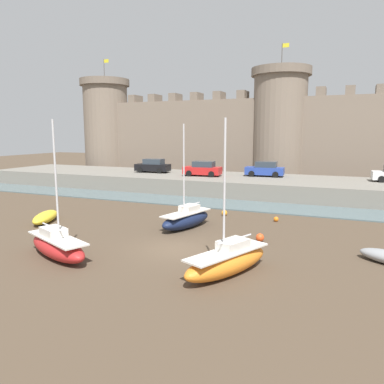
{
  "coord_description": "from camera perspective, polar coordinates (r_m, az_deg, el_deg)",
  "views": [
    {
      "loc": [
        8.46,
        -18.12,
        6.39
      ],
      "look_at": [
        -0.96,
        4.5,
        2.5
      ],
      "focal_mm": 35.0,
      "sensor_mm": 36.0,
      "label": 1
    }
  ],
  "objects": [
    {
      "name": "ground_plane",
      "position": [
        20.99,
        -2.34,
        -8.71
      ],
      "size": [
        160.0,
        160.0,
        0.0
      ],
      "primitive_type": "plane",
      "color": "#4C3D2D"
    },
    {
      "name": "water_channel",
      "position": [
        33.33,
        7.48,
        -2.02
      ],
      "size": [
        80.0,
        4.5,
        0.1
      ],
      "primitive_type": "cube",
      "color": "slate",
      "rests_on": "ground"
    },
    {
      "name": "quay_road",
      "position": [
        40.16,
        10.22,
        0.94
      ],
      "size": [
        65.92,
        10.0,
        1.69
      ],
      "primitive_type": "cube",
      "color": "slate",
      "rests_on": "ground"
    },
    {
      "name": "castle",
      "position": [
        50.63,
        13.14,
        8.96
      ],
      "size": [
        61.47,
        7.56,
        17.52
      ],
      "color": "#7A6B5B",
      "rests_on": "ground"
    },
    {
      "name": "rowboat_foreground_centre",
      "position": [
        29.01,
        -21.44,
        -3.55
      ],
      "size": [
        2.53,
        3.8,
        0.75
      ],
      "color": "yellow",
      "rests_on": "ground"
    },
    {
      "name": "sailboat_foreground_right",
      "position": [
        25.35,
        -0.86,
        -4.07
      ],
      "size": [
        2.53,
        4.88,
        6.97
      ],
      "color": "#141E3D",
      "rests_on": "ground"
    },
    {
      "name": "sailboat_midflat_centre",
      "position": [
        20.63,
        -19.84,
        -7.69
      ],
      "size": [
        5.24,
        3.35,
        7.04
      ],
      "color": "red",
      "rests_on": "ground"
    },
    {
      "name": "sailboat_near_channel_left",
      "position": [
        17.29,
        5.44,
        -10.38
      ],
      "size": [
        3.36,
        5.33,
        7.03
      ],
      "color": "orange",
      "rests_on": "ground"
    },
    {
      "name": "mooring_buoy_near_shore",
      "position": [
        22.69,
        10.31,
        -6.84
      ],
      "size": [
        0.49,
        0.49,
        0.49
      ],
      "primitive_type": "sphere",
      "color": "#E04C1E",
      "rests_on": "ground"
    },
    {
      "name": "mooring_buoy_off_centre",
      "position": [
        29.22,
        4.96,
        -3.2
      ],
      "size": [
        0.45,
        0.45,
        0.45
      ],
      "primitive_type": "sphere",
      "color": "orange",
      "rests_on": "ground"
    },
    {
      "name": "mooring_buoy_mid_mud",
      "position": [
        27.91,
        12.69,
        -4.05
      ],
      "size": [
        0.36,
        0.36,
        0.36
      ],
      "primitive_type": "sphere",
      "color": "orange",
      "rests_on": "ground"
    },
    {
      "name": "car_quay_centre_west",
      "position": [
        41.48,
        11.06,
        3.43
      ],
      "size": [
        4.19,
        2.07,
        1.62
      ],
      "color": "#263F99",
      "rests_on": "quay_road"
    },
    {
      "name": "car_quay_east",
      "position": [
        41.09,
        1.64,
        3.54
      ],
      "size": [
        4.19,
        2.07,
        1.62
      ],
      "color": "red",
      "rests_on": "quay_road"
    },
    {
      "name": "car_quay_centre_east",
      "position": [
        45.07,
        -5.97,
        3.98
      ],
      "size": [
        4.19,
        2.07,
        1.62
      ],
      "color": "black",
      "rests_on": "quay_road"
    }
  ]
}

